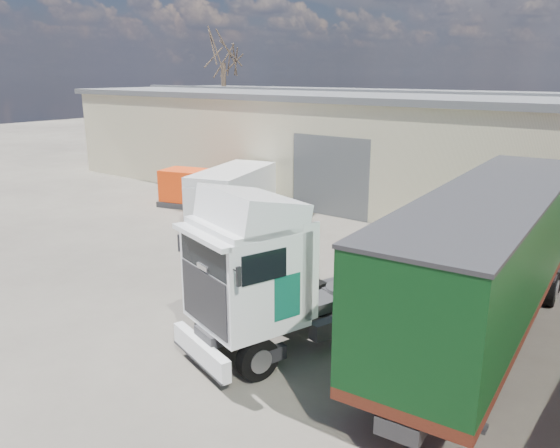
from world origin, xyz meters
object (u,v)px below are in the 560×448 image
Objects in this scene: box_trailer at (492,250)px; panel_van at (231,193)px; bare_tree at (223,50)px; tractor_unit at (273,282)px; orange_skip at (191,190)px.

box_trailer is 2.03× the size of panel_van.
tractor_unit is at bearing -44.35° from bare_tree.
bare_tree is 19.35m from panel_van.
tractor_unit is 1.92× the size of orange_skip.
panel_van is (-9.10, 8.33, -0.55)m from tractor_unit.
panel_van is (12.66, -12.95, -6.81)m from bare_tree.
orange_skip is (-3.00, 0.32, -0.34)m from panel_van.
bare_tree is at bearing 111.27° from orange_skip.
bare_tree is at bearing 152.61° from tractor_unit.
box_trailer is 13.81m from panel_van.
panel_van reaches higher than orange_skip.
panel_van is at bearing -45.64° from bare_tree.
bare_tree is 31.63m from box_trailer.
orange_skip is (-15.88, 5.17, -1.52)m from box_trailer.
panel_van is at bearing 154.78° from box_trailer.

